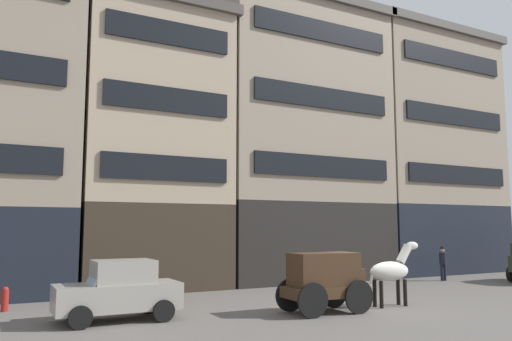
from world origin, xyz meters
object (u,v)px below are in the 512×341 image
draft_horse (392,270)px  fire_hydrant_curbside (5,299)px  sedan_dark (119,290)px  pedestrian_officer (443,262)px  cargo_wagon (325,278)px

draft_horse → fire_hydrant_curbside: (-12.41, 5.29, -0.84)m
fire_hydrant_curbside → draft_horse: bearing=-23.1°
draft_horse → sedan_dark: (-9.40, 1.78, -0.36)m
sedan_dark → fire_hydrant_curbside: 4.65m
sedan_dark → fire_hydrant_curbside: sedan_dark is taller
pedestrian_officer → draft_horse: bearing=-148.5°
cargo_wagon → sedan_dark: size_ratio=0.79×
draft_horse → fire_hydrant_curbside: draft_horse is taller
draft_horse → fire_hydrant_curbside: size_ratio=2.83×
sedan_dark → fire_hydrant_curbside: (-3.02, 3.51, -0.49)m
sedan_dark → fire_hydrant_curbside: size_ratio=4.46×
cargo_wagon → pedestrian_officer: 12.54m
cargo_wagon → fire_hydrant_curbside: 10.86m
pedestrian_officer → fire_hydrant_curbside: (-20.87, 0.10, -0.55)m
draft_horse → pedestrian_officer: bearing=31.5°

